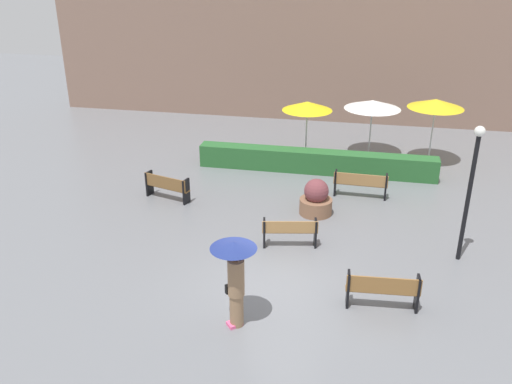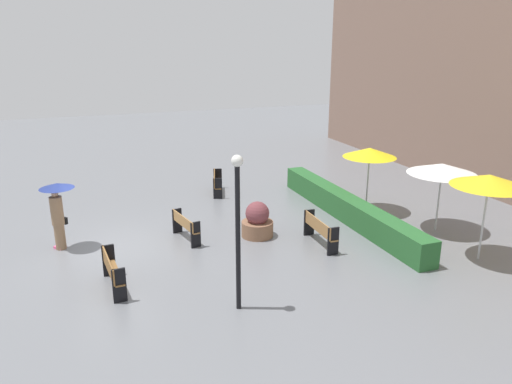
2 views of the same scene
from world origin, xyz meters
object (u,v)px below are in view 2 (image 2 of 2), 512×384
Objects in this scene: bench_far_left at (217,182)px; patio_umbrella_yellow at (370,153)px; bench_near_right at (112,269)px; bench_back_row at (319,229)px; lamp_post at (238,218)px; planter_pot at (257,222)px; pedestrian_with_umbrella at (57,206)px; bench_mid_center at (185,225)px; patio_umbrella_yellow_far at (489,181)px; patio_umbrella_white at (442,169)px.

patio_umbrella_yellow is (4.26, 4.75, 1.80)m from bench_far_left.
bench_near_right reaches higher than bench_back_row.
patio_umbrella_yellow is at bearing 126.57° from lamp_post.
bench_far_left is 1.41× the size of planter_pot.
pedestrian_with_umbrella is at bearing -143.21° from lamp_post.
bench_mid_center is 0.76× the size of pedestrian_with_umbrella.
patio_umbrella_yellow_far is at bearing 91.39° from lamp_post.
bench_back_row is at bearing 71.43° from pedestrian_with_umbrella.
planter_pot is 0.46× the size of patio_umbrella_yellow_far.
lamp_post is (4.76, 0.26, 1.87)m from bench_mid_center.
patio_umbrella_yellow_far reaches higher than bench_back_row.
patio_umbrella_yellow is 2.82m from patio_umbrella_white.
patio_umbrella_white reaches higher than bench_far_left.
bench_mid_center is 2.41m from planter_pot.
patio_umbrella_yellow_far is (1.96, 10.55, 1.91)m from bench_near_right.
patio_umbrella_yellow is (-0.39, 7.19, 1.79)m from bench_mid_center.
bench_near_right is at bearing -44.40° from bench_mid_center.
bench_back_row is 8.26m from pedestrian_with_umbrella.
bench_back_row is at bearing -123.39° from patio_umbrella_yellow_far.
lamp_post is at bearing 36.79° from pedestrian_with_umbrella.
bench_near_right is 10.35m from patio_umbrella_yellow.
bench_near_right is 3.99m from lamp_post.
bench_near_right is 3.66m from pedestrian_with_umbrella.
patio_umbrella_white is at bearing 76.82° from pedestrian_with_umbrella.
bench_mid_center is 4.40m from bench_back_row.
bench_near_right reaches higher than bench_mid_center.
patio_umbrella_yellow_far reaches higher than patio_umbrella_white.
bench_back_row reaches higher than bench_far_left.
patio_umbrella_yellow is at bearing -170.77° from patio_umbrella_yellow_far.
pedestrian_with_umbrella is 0.55× the size of lamp_post.
patio_umbrella_yellow is at bearing 88.34° from pedestrian_with_umbrella.
bench_mid_center is at bearing 79.54° from pedestrian_with_umbrella.
bench_near_right is 0.67× the size of patio_umbrella_yellow_far.
bench_far_left is 7.46m from pedestrian_with_umbrella.
bench_far_left is at bearing -138.81° from patio_umbrella_white.
bench_back_row is 0.79× the size of patio_umbrella_white.
patio_umbrella_yellow_far reaches higher than patio_umbrella_yellow.
patio_umbrella_yellow is 0.94× the size of patio_umbrella_yellow_far.
bench_near_right is 1.08× the size of bench_mid_center.
pedestrian_with_umbrella is (-2.62, -7.79, 0.88)m from bench_back_row.
patio_umbrella_yellow_far is at bearing -9.44° from patio_umbrella_white.
pedestrian_with_umbrella is 11.06m from patio_umbrella_yellow.
patio_umbrella_yellow_far reaches higher than bench_mid_center.
pedestrian_with_umbrella is 12.99m from patio_umbrella_yellow_far.
patio_umbrella_white is at bearing 75.59° from bench_mid_center.
planter_pot is at bearing 113.06° from bench_near_right.
planter_pot reaches higher than bench_mid_center.
planter_pot is (5.17, -0.09, -0.00)m from bench_far_left.
patio_umbrella_white is (6.81, 5.96, 1.68)m from bench_far_left.
bench_back_row is 0.75× the size of patio_umbrella_yellow.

